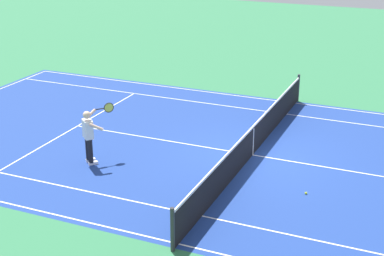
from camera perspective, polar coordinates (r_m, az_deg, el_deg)
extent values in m
plane|color=#2D7247|center=(17.94, 5.98, -2.67)|extent=(60.00, 60.00, 0.00)
cube|color=navy|center=(17.94, 5.98, -2.66)|extent=(24.20, 11.40, 0.00)
cube|color=white|center=(22.92, 10.18, 2.44)|extent=(23.80, 0.05, 0.01)
cube|color=white|center=(13.37, -1.36, -11.37)|extent=(23.80, 0.05, 0.01)
cube|color=white|center=(21.63, 9.30, 1.37)|extent=(23.80, 0.05, 0.01)
cube|color=white|center=(14.46, 0.96, -8.67)|extent=(23.80, 0.05, 0.01)
cube|color=white|center=(20.58, -11.23, 0.21)|extent=(0.05, 8.22, 0.01)
cube|color=white|center=(17.94, 5.99, -2.65)|extent=(12.80, 0.05, 0.01)
cylinder|color=#2D2D33|center=(23.03, 10.44, 3.92)|extent=(0.10, 0.10, 1.08)
cylinder|color=#2D2D33|center=(12.86, -1.94, -10.01)|extent=(0.10, 0.10, 1.08)
cube|color=black|center=(17.77, 6.04, -1.36)|extent=(0.02, 11.60, 0.88)
cube|color=white|center=(17.58, 6.10, 0.17)|extent=(0.04, 11.60, 0.06)
cube|color=white|center=(17.77, 6.04, -1.36)|extent=(0.04, 0.06, 0.88)
cylinder|color=black|center=(17.25, -10.02, -2.24)|extent=(0.15, 0.15, 0.74)
cube|color=white|center=(17.43, -9.75, -3.43)|extent=(0.27, 0.28, 0.09)
cylinder|color=black|center=(17.47, -10.24, -1.96)|extent=(0.15, 0.15, 0.74)
cube|color=white|center=(17.64, -9.97, -3.14)|extent=(0.27, 0.28, 0.09)
cube|color=white|center=(17.12, -10.27, -0.10)|extent=(0.44, 0.43, 0.56)
sphere|color=beige|center=(16.97, -10.36, 1.27)|extent=(0.23, 0.23, 0.23)
cylinder|color=beige|center=(16.86, -9.46, 0.10)|extent=(0.40, 0.28, 0.26)
cylinder|color=beige|center=(17.30, -10.04, 1.31)|extent=(0.24, 0.42, 0.30)
cylinder|color=#232326|center=(17.40, -9.13, 1.87)|extent=(0.21, 0.24, 0.04)
torus|color=#232326|center=(17.48, -8.22, 2.01)|extent=(0.22, 0.25, 0.31)
cylinder|color=#C6D84C|center=(17.48, -8.22, 2.01)|extent=(0.18, 0.21, 0.27)
sphere|color=#CCE01E|center=(15.76, 11.20, -6.33)|extent=(0.07, 0.07, 0.07)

